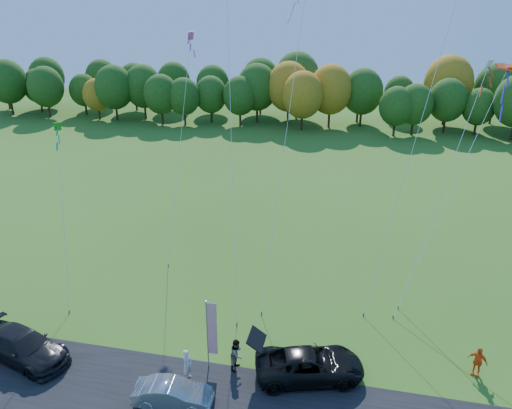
% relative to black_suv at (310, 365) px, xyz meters
% --- Properties ---
extents(ground, '(160.00, 160.00, 0.00)m').
position_rel_black_suv_xyz_m(ground, '(-4.50, 0.93, -0.82)').
color(ground, '#345F19').
extents(asphalt_strip, '(90.00, 6.00, 0.01)m').
position_rel_black_suv_xyz_m(asphalt_strip, '(-4.50, -3.07, -0.81)').
color(asphalt_strip, black).
rests_on(asphalt_strip, ground).
extents(tree_line, '(116.00, 12.00, 10.00)m').
position_rel_black_suv_xyz_m(tree_line, '(-4.50, 55.93, -0.82)').
color(tree_line, '#1E4711').
rests_on(tree_line, ground).
extents(black_suv, '(6.42, 4.26, 1.64)m').
position_rel_black_suv_xyz_m(black_suv, '(0.00, 0.00, 0.00)').
color(black_suv, black).
rests_on(black_suv, ground).
extents(silver_sedan, '(4.15, 1.78, 1.33)m').
position_rel_black_suv_xyz_m(silver_sedan, '(-6.53, -3.47, -0.15)').
color(silver_sedan, '#A9A9AD').
rests_on(silver_sedan, ground).
extents(dark_truck_a, '(6.31, 3.93, 1.71)m').
position_rel_black_suv_xyz_m(dark_truck_a, '(-16.13, -2.01, 0.03)').
color(dark_truck_a, black).
rests_on(dark_truck_a, ground).
extents(person_tailgate_a, '(0.59, 0.76, 1.85)m').
position_rel_black_suv_xyz_m(person_tailgate_a, '(-6.43, -1.55, 0.11)').
color(person_tailgate_a, beige).
rests_on(person_tailgate_a, ground).
extents(person_tailgate_b, '(0.87, 1.03, 1.89)m').
position_rel_black_suv_xyz_m(person_tailgate_b, '(-4.03, -0.16, 0.12)').
color(person_tailgate_b, gray).
rests_on(person_tailgate_b, ground).
extents(person_east, '(1.14, 0.87, 1.80)m').
position_rel_black_suv_xyz_m(person_east, '(8.92, 2.14, 0.08)').
color(person_east, orange).
rests_on(person_east, ground).
extents(feather_flag, '(0.58, 0.09, 4.40)m').
position_rel_black_suv_xyz_m(feather_flag, '(-5.38, -0.43, 1.88)').
color(feather_flag, '#999999').
rests_on(feather_flag, ground).
extents(kite_delta_blue, '(4.78, 11.97, 28.07)m').
position_rel_black_suv_xyz_m(kite_delta_blue, '(-6.69, 9.12, 12.81)').
color(kite_delta_blue, '#4C3F33').
rests_on(kite_delta_blue, ground).
extents(kite_parafoil_orange, '(7.27, 11.47, 24.73)m').
position_rel_black_suv_xyz_m(kite_parafoil_orange, '(5.47, 11.79, 11.34)').
color(kite_parafoil_orange, '#4C3F33').
rests_on(kite_parafoil_orange, ground).
extents(kite_delta_red, '(2.51, 11.06, 22.75)m').
position_rel_black_suv_xyz_m(kite_delta_red, '(-3.14, 10.40, 10.64)').
color(kite_delta_red, '#4C3F33').
rests_on(kite_delta_red, ground).
extents(kite_parafoil_rainbow, '(7.42, 7.59, 15.66)m').
position_rel_black_suv_xyz_m(kite_parafoil_rainbow, '(7.60, 10.04, 6.85)').
color(kite_parafoil_rainbow, '#4C3F33').
rests_on(kite_parafoil_rainbow, ground).
extents(kite_diamond_green, '(2.07, 4.66, 12.03)m').
position_rel_black_suv_xyz_m(kite_diamond_green, '(-16.89, 4.60, 5.07)').
color(kite_diamond_green, '#4C3F33').
rests_on(kite_diamond_green, ground).
extents(kite_diamond_white, '(4.63, 5.24, 16.04)m').
position_rel_black_suv_xyz_m(kite_diamond_white, '(7.06, 10.07, 6.98)').
color(kite_diamond_white, '#4C3F33').
rests_on(kite_diamond_white, ground).
extents(kite_diamond_pink, '(1.04, 8.86, 16.96)m').
position_rel_black_suv_xyz_m(kite_diamond_pink, '(-12.16, 14.06, 7.85)').
color(kite_diamond_pink, '#4C3F33').
rests_on(kite_diamond_pink, ground).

